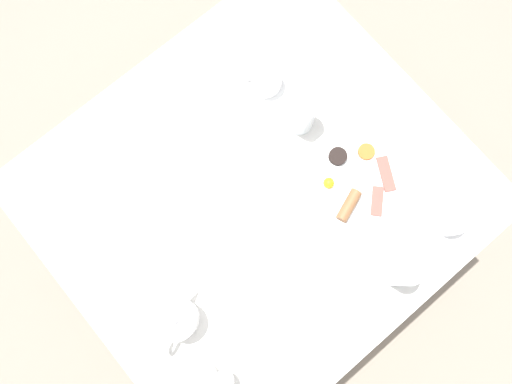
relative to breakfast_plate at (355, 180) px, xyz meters
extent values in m
plane|color=gray|center=(0.15, 0.23, -0.77)|extent=(8.00, 8.00, 0.00)
cube|color=silver|center=(0.15, 0.23, -0.02)|extent=(1.03, 1.12, 0.03)
cylinder|color=brown|center=(-0.31, -0.28, -0.41)|extent=(0.04, 0.04, 0.73)
cylinder|color=brown|center=(0.61, -0.28, -0.41)|extent=(0.04, 0.04, 0.73)
cylinder|color=brown|center=(0.61, 0.75, -0.41)|extent=(0.04, 0.04, 0.73)
cylinder|color=white|center=(0.00, 0.00, 0.00)|extent=(0.31, 0.31, 0.01)
cylinder|color=white|center=(0.04, 0.07, 0.01)|extent=(0.07, 0.07, 0.00)
sphere|color=yellow|center=(0.04, 0.07, 0.02)|extent=(0.03, 0.03, 0.03)
cylinder|color=brown|center=(-0.04, 0.07, 0.02)|extent=(0.06, 0.10, 0.03)
cube|color=#B74C42|center=(-0.08, 0.00, 0.01)|extent=(0.08, 0.08, 0.01)
cube|color=#B74C42|center=(-0.04, -0.08, 0.01)|extent=(0.10, 0.08, 0.01)
cylinder|color=#D16023|center=(0.04, -0.08, 0.01)|extent=(0.05, 0.05, 0.01)
cylinder|color=black|center=(0.08, -0.01, 0.01)|extent=(0.05, 0.05, 0.02)
cylinder|color=white|center=(0.02, 0.60, 0.04)|extent=(0.11, 0.11, 0.09)
cylinder|color=white|center=(0.02, 0.60, 0.09)|extent=(0.08, 0.08, 0.01)
sphere|color=white|center=(0.02, 0.60, 0.10)|extent=(0.02, 0.02, 0.02)
cone|color=white|center=(0.05, 0.54, 0.05)|extent=(0.04, 0.06, 0.05)
torus|color=white|center=(-0.01, 0.65, 0.04)|extent=(0.05, 0.07, 0.08)
cylinder|color=white|center=(-0.24, -0.11, -0.01)|extent=(0.16, 0.16, 0.01)
cylinder|color=white|center=(-0.24, -0.11, 0.02)|extent=(0.09, 0.09, 0.05)
cylinder|color=olive|center=(-0.24, -0.11, 0.02)|extent=(0.08, 0.08, 0.04)
torus|color=white|center=(-0.21, -0.15, 0.02)|extent=(0.03, 0.04, 0.04)
cylinder|color=white|center=(0.37, 0.01, -0.01)|extent=(0.16, 0.16, 0.01)
cylinder|color=white|center=(0.37, 0.01, 0.02)|extent=(0.09, 0.09, 0.05)
cylinder|color=olive|center=(0.37, 0.01, 0.02)|extent=(0.08, 0.08, 0.04)
torus|color=white|center=(0.41, 0.03, 0.02)|extent=(0.04, 0.03, 0.04)
cylinder|color=white|center=(-0.25, 0.09, 0.06)|extent=(0.08, 0.08, 0.15)
cylinder|color=white|center=(0.23, 0.01, 0.06)|extent=(0.08, 0.08, 0.14)
cylinder|color=white|center=(-0.17, 0.61, 0.02)|extent=(0.06, 0.06, 0.06)
torus|color=white|center=(-0.14, 0.61, 0.02)|extent=(0.04, 0.01, 0.04)
cube|color=white|center=(0.19, 0.29, 0.00)|extent=(0.20, 0.20, 0.01)
cube|color=silver|center=(-0.03, 0.26, -0.01)|extent=(0.16, 0.06, 0.00)
cube|color=silver|center=(0.47, 0.39, -0.01)|extent=(0.14, 0.15, 0.00)
cube|color=silver|center=(0.46, -0.15, -0.01)|extent=(0.16, 0.05, 0.00)
cube|color=silver|center=(0.43, 0.60, -0.01)|extent=(0.17, 0.04, 0.00)
camera|label=1|loc=(-0.05, 0.40, 1.35)|focal=35.00mm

